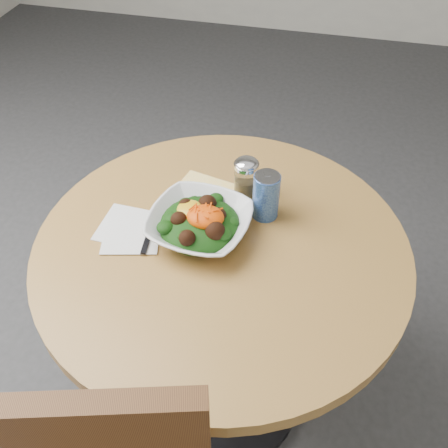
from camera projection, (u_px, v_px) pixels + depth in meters
The scene contains 8 objects.
ground at pixel (222, 392), 1.72m from camera, with size 6.00×6.00×0.00m, color #303033.
table at pixel (222, 293), 1.33m from camera, with size 0.90×0.90×0.75m.
cloth_napkin at pixel (209, 204), 1.29m from camera, with size 0.22×0.21×0.00m, color #FBB70D.
paper_napkins at pixel (130, 230), 1.22m from camera, with size 0.17×0.18×0.00m.
salad_bowl at pixel (200, 223), 1.19m from camera, with size 0.27×0.27×0.09m.
fork at pixel (153, 224), 1.23m from camera, with size 0.04×0.19×0.00m.
spice_shaker at pixel (246, 178), 1.27m from camera, with size 0.06×0.06×0.12m.
beverage_can at pixel (266, 196), 1.22m from camera, with size 0.07×0.07×0.13m.
Camera 1 is at (0.20, -0.80, 1.61)m, focal length 40.00 mm.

